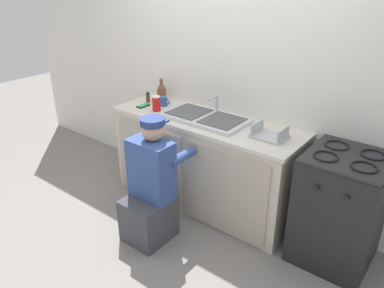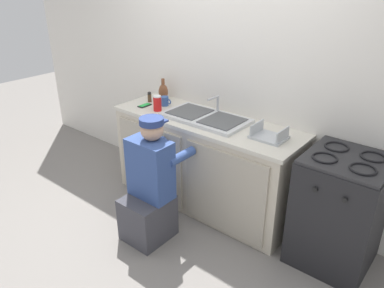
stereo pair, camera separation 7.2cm
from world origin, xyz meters
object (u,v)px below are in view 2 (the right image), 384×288
Objects in this scene: stove_range at (338,211)px; vase_decorative at (163,92)px; plumber_person at (150,190)px; sink_double_basin at (206,117)px; soda_cup_red at (157,103)px; coffee_mug at (165,101)px; spice_bottle_pepper at (150,97)px; cell_phone at (145,105)px; dish_rack_tray at (269,136)px.

vase_decorative is (-2.01, 0.17, 0.53)m from stove_range.
stove_range is at bearing 27.62° from plumber_person.
sink_double_basin is 0.53m from soda_cup_red.
coffee_mug is at bearing 175.48° from sink_double_basin.
plumber_person is 1.04m from coffee_mug.
spice_bottle_pepper is at bearing -175.82° from coffee_mug.
plumber_person is 1.01m from cell_phone.
stove_range is 1.93m from coffee_mug.
sink_double_basin is 1.39m from stove_range.
stove_range is at bearing -4.96° from vase_decorative.
dish_rack_tray is at bearing -7.87° from vase_decorative.
spice_bottle_pepper is at bearing 177.83° from sink_double_basin.
dish_rack_tray is (0.72, 0.70, 0.47)m from plumber_person.
coffee_mug reaches higher than stove_range.
cell_phone is 1.38m from dish_rack_tray.
dish_rack_tray reaches higher than coffee_mug.
spice_bottle_pepper reaches higher than coffee_mug.
plumber_person is 10.52× the size of spice_bottle_pepper.
sink_double_basin is 0.72m from vase_decorative.
plumber_person is at bearing -53.69° from vase_decorative.
stove_range is 6.75× the size of cell_phone.
cell_phone is 0.28m from vase_decorative.
stove_range is 6.22× the size of soda_cup_red.
sink_double_basin reaches higher than soda_cup_red.
stove_range reaches higher than cell_phone.
spice_bottle_pepper is at bearing 150.64° from soda_cup_red.
sink_double_basin is 6.35× the size of coffee_mug.
cell_phone is 0.92× the size of soda_cup_red.
sink_double_basin is 5.71× the size of cell_phone.
stove_range is at bearing 2.70° from cell_phone.
soda_cup_red is (0.05, -0.16, 0.03)m from coffee_mug.
coffee_mug is at bearing 177.17° from dish_rack_tray.
dish_rack_tray reaches higher than spice_bottle_pepper.
vase_decorative is at bearing 123.41° from soda_cup_red.
dish_rack_tray is 1.43m from spice_bottle_pepper.
stove_range is at bearing -1.42° from coffee_mug.
sink_double_basin is 0.56m from coffee_mug.
plumber_person is 7.26× the size of soda_cup_red.
sink_double_basin reaches higher than dish_rack_tray.
dish_rack_tray is at bearing -178.73° from stove_range.
vase_decorative is at bearing 87.68° from cell_phone.
soda_cup_red reaches higher than spice_bottle_pepper.
dish_rack_tray is at bearing 3.36° from cell_phone.
vase_decorative reaches higher than stove_range.
sink_double_basin is 3.48× the size of vase_decorative.
sink_double_basin is 5.26× the size of soda_cup_red.
coffee_mug is at bearing 42.84° from cell_phone.
vase_decorative is (-1.37, 0.19, 0.07)m from dish_rack_tray.
dish_rack_tray is at bearing 44.27° from plumber_person.
dish_rack_tray is 1.22× the size of vase_decorative.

